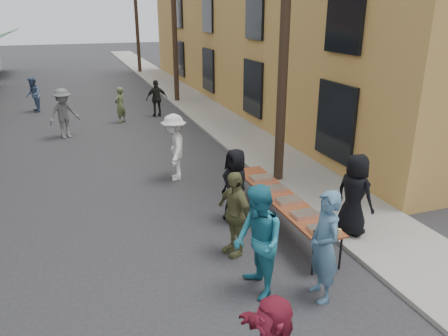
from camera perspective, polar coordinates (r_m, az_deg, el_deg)
ground at (r=8.76m, az=-10.17°, el=-12.14°), size 120.00×120.00×0.00m
sidewalk at (r=23.61m, az=-4.47°, el=8.82°), size 2.20×60.00×0.10m
building_ochre at (r=24.57m, az=10.69°, el=20.61°), size 10.00×28.00×10.00m
utility_pole_near at (r=11.66m, az=8.03°, el=19.27°), size 0.26×0.26×9.00m
utility_pole_mid at (r=23.00m, az=-6.57°, el=19.62°), size 0.26×0.26×9.00m
utility_pole_far at (r=34.78m, az=-11.42°, el=19.48°), size 0.26×0.26×9.00m
serving_table at (r=9.68m, az=7.56°, el=-3.95°), size 0.70×4.00×0.75m
catering_tray_sausage at (r=8.37m, az=12.70°, el=-7.74°), size 0.50×0.33×0.08m
catering_tray_foil_b at (r=8.86m, az=10.49°, el=-5.94°), size 0.50×0.33×0.08m
catering_tray_buns at (r=9.41m, az=8.40°, el=-4.21°), size 0.50×0.33×0.08m
catering_tray_foil_d at (r=9.98m, az=6.55°, el=-2.67°), size 0.50×0.33×0.08m
catering_tray_buns_end at (r=10.56m, az=4.90°, el=-1.29°), size 0.50×0.33×0.08m
condiment_jar_a at (r=8.04m, az=12.48°, el=-8.94°), size 0.07×0.07×0.08m
condiment_jar_b at (r=8.11m, az=12.11°, el=-8.63°), size 0.07×0.07×0.08m
condiment_jar_c at (r=8.18m, az=11.74°, el=-8.32°), size 0.07×0.07×0.08m
cup_stack at (r=8.28m, az=14.81°, el=-8.10°), size 0.08×0.08×0.12m
guest_front_a at (r=9.87m, az=1.50°, el=-2.32°), size 0.66×0.91×1.73m
guest_front_b at (r=7.42m, az=13.00°, el=-9.96°), size 0.54×0.76×1.95m
guest_front_c at (r=7.36m, az=4.46°, el=-9.62°), size 0.79×0.99×1.97m
guest_front_d at (r=12.39m, az=-6.49°, el=2.69°), size 0.94×1.35×1.90m
guest_front_e at (r=8.55m, az=1.37°, el=-5.97°), size 0.67×1.09×1.74m
server at (r=9.51m, az=16.69°, el=-3.34°), size 0.81×1.00×1.77m
passerby_left at (r=17.54m, az=-20.19°, el=6.69°), size 1.40×1.19×1.88m
passerby_mid at (r=20.17m, az=-8.77°, el=8.97°), size 0.99×0.45×1.65m
passerby_right at (r=19.33m, az=-13.41°, el=8.00°), size 0.65×0.66×1.53m
passerby_far at (r=22.67m, az=-23.65°, el=8.74°), size 0.73×0.88×1.65m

